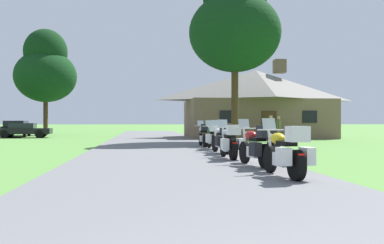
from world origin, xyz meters
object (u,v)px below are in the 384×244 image
object	(u,v)px
tree_by_lodge_front	(235,22)
tree_left_far	(46,69)
motorcycle_red_second_in_row	(258,146)
parked_black_suv_far_left	(16,128)
bystander_olive_shirt_near_lodge	(279,127)
motorcycle_white_fourth_in_row	(222,139)
motorcycle_yellow_nearest_to_camera	(287,152)
parked_black_sedan_far_left	(24,130)
bystander_red_shirt_beside_signpost	(271,127)
motorcycle_white_farthest_in_row	(203,135)
motorcycle_silver_third_in_row	(230,142)
motorcycle_green_fifth_in_row	(213,137)

from	to	relation	value
tree_by_lodge_front	tree_left_far	xyz separation A→B (m)	(-15.41, 16.80, -1.10)
motorcycle_red_second_in_row	parked_black_suv_far_left	size ratio (longest dim) A/B	0.43
tree_by_lodge_front	tree_left_far	world-z (taller)	tree_by_lodge_front
motorcycle_red_second_in_row	bystander_olive_shirt_near_lodge	world-z (taller)	bystander_olive_shirt_near_lodge
motorcycle_red_second_in_row	motorcycle_white_fourth_in_row	bearing A→B (deg)	82.61
motorcycle_yellow_nearest_to_camera	parked_black_sedan_far_left	xyz separation A→B (m)	(-12.69, 26.70, 0.03)
bystander_olive_shirt_near_lodge	bystander_red_shirt_beside_signpost	size ratio (longest dim) A/B	1.00
motorcycle_white_fourth_in_row	bystander_olive_shirt_near_lodge	xyz separation A→B (m)	(6.36, 12.37, 0.34)
bystander_red_shirt_beside_signpost	parked_black_sedan_far_left	distance (m)	20.06
bystander_red_shirt_beside_signpost	tree_left_far	size ratio (longest dim) A/B	0.16
motorcycle_white_farthest_in_row	parked_black_sedan_far_left	size ratio (longest dim) A/B	0.48
bystander_olive_shirt_near_lodge	tree_left_far	distance (m)	24.64
motorcycle_silver_third_in_row	motorcycle_white_farthest_in_row	xyz separation A→B (m)	(0.17, 7.22, 0.01)
motorcycle_silver_third_in_row	motorcycle_red_second_in_row	bearing A→B (deg)	-85.54
motorcycle_silver_third_in_row	motorcycle_green_fifth_in_row	xyz separation A→B (m)	(0.27, 5.00, 0.00)
motorcycle_white_farthest_in_row	tree_by_lodge_front	xyz separation A→B (m)	(2.81, 5.51, 7.02)
motorcycle_white_farthest_in_row	bystander_olive_shirt_near_lodge	world-z (taller)	bystander_olive_shirt_near_lodge
motorcycle_red_second_in_row	motorcycle_silver_third_in_row	world-z (taller)	same
motorcycle_silver_third_in_row	tree_left_far	bearing A→B (deg)	111.07
motorcycle_white_fourth_in_row	bystander_olive_shirt_near_lodge	size ratio (longest dim) A/B	1.24
tree_left_far	bystander_olive_shirt_near_lodge	bearing A→B (deg)	-37.65
motorcycle_white_fourth_in_row	tree_left_far	distance (m)	30.42
motorcycle_yellow_nearest_to_camera	motorcycle_silver_third_in_row	world-z (taller)	same
tree_by_lodge_front	tree_left_far	distance (m)	22.83
motorcycle_white_farthest_in_row	parked_black_suv_far_left	world-z (taller)	parked_black_suv_far_left
motorcycle_yellow_nearest_to_camera	tree_left_far	distance (m)	37.07
motorcycle_white_farthest_in_row	parked_black_suv_far_left	xyz separation A→B (m)	(-14.00, 17.56, 0.16)
motorcycle_green_fifth_in_row	motorcycle_white_farthest_in_row	xyz separation A→B (m)	(-0.10, 2.21, 0.01)
motorcycle_silver_third_in_row	bystander_olive_shirt_near_lodge	xyz separation A→B (m)	(6.57, 14.87, 0.34)
tree_by_lodge_front	parked_black_sedan_far_left	world-z (taller)	tree_by_lodge_front
motorcycle_white_fourth_in_row	tree_by_lodge_front	distance (m)	12.71
motorcycle_red_second_in_row	tree_left_far	size ratio (longest dim) A/B	0.20
motorcycle_silver_third_in_row	motorcycle_yellow_nearest_to_camera	bearing A→B (deg)	-88.67
motorcycle_white_fourth_in_row	parked_black_suv_far_left	world-z (taller)	parked_black_suv_far_left
motorcycle_white_fourth_in_row	motorcycle_green_fifth_in_row	world-z (taller)	same
motorcycle_red_second_in_row	parked_black_suv_far_left	bearing A→B (deg)	109.41
motorcycle_white_farthest_in_row	tree_by_lodge_front	distance (m)	9.36
motorcycle_green_fifth_in_row	bystander_olive_shirt_near_lodge	world-z (taller)	bystander_olive_shirt_near_lodge
bystander_red_shirt_beside_signpost	parked_black_sedan_far_left	size ratio (longest dim) A/B	0.39
motorcycle_yellow_nearest_to_camera	motorcycle_red_second_in_row	size ratio (longest dim) A/B	1.00
motorcycle_silver_third_in_row	tree_by_lodge_front	xyz separation A→B (m)	(2.98, 12.73, 7.03)
tree_left_far	parked_black_suv_far_left	xyz separation A→B (m)	(-1.41, -4.75, -5.77)
motorcycle_white_fourth_in_row	bystander_olive_shirt_near_lodge	world-z (taller)	bystander_olive_shirt_near_lodge
motorcycle_white_fourth_in_row	motorcycle_white_farthest_in_row	bearing A→B (deg)	84.69
bystander_olive_shirt_near_lodge	tree_by_lodge_front	distance (m)	7.89
motorcycle_silver_third_in_row	motorcycle_white_fourth_in_row	distance (m)	2.52
motorcycle_yellow_nearest_to_camera	tree_left_far	world-z (taller)	tree_left_far
tree_left_far	parked_black_sedan_far_left	world-z (taller)	tree_left_far
motorcycle_green_fifth_in_row	bystander_red_shirt_beside_signpost	xyz separation A→B (m)	(5.00, 7.48, 0.34)
motorcycle_red_second_in_row	bystander_red_shirt_beside_signpost	xyz separation A→B (m)	(5.00, 14.94, 0.34)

